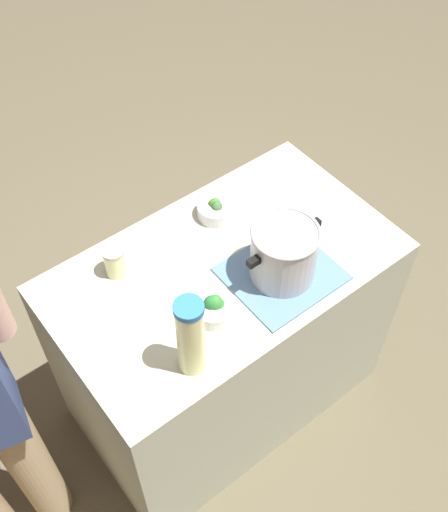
{
  "coord_description": "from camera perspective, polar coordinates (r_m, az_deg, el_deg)",
  "views": [
    {
      "loc": [
        0.81,
        1.04,
        2.54
      ],
      "look_at": [
        0.0,
        0.0,
        0.94
      ],
      "focal_mm": 44.52,
      "sensor_mm": 36.0,
      "label": 1
    }
  ],
  "objects": [
    {
      "name": "ground_plane",
      "position": [
        2.86,
        0.0,
        -12.03
      ],
      "size": [
        8.0,
        8.0,
        0.0
      ],
      "primitive_type": "plane",
      "color": "brown"
    },
    {
      "name": "lemonade_pitcher",
      "position": [
        1.77,
        -3.02,
        -7.27
      ],
      "size": [
        0.08,
        0.08,
        0.3
      ],
      "color": "#EDEE9D",
      "rests_on": "counter_slab"
    },
    {
      "name": "dish_cloth",
      "position": [
        2.09,
        5.18,
        -1.58
      ],
      "size": [
        0.35,
        0.32,
        0.01
      ],
      "primitive_type": "cube",
      "color": "#557A9C",
      "rests_on": "counter_slab"
    },
    {
      "name": "counter_slab",
      "position": [
        2.48,
        0.0,
        -7.29
      ],
      "size": [
        1.17,
        0.68,
        0.89
      ],
      "primitive_type": "cube",
      "color": "#ACB298",
      "rests_on": "ground_plane"
    },
    {
      "name": "broccoli_bowl_front",
      "position": [
        2.24,
        -0.69,
        4.26
      ],
      "size": [
        0.14,
        0.14,
        0.07
      ],
      "color": "silver",
      "rests_on": "counter_slab"
    },
    {
      "name": "mason_jar",
      "position": [
        2.08,
        -9.79,
        -0.47
      ],
      "size": [
        0.07,
        0.07,
        0.11
      ],
      "color": "beige",
      "rests_on": "counter_slab"
    },
    {
      "name": "cooking_pot",
      "position": [
        2.01,
        5.4,
        0.33
      ],
      "size": [
        0.29,
        0.22,
        0.2
      ],
      "color": "#B7B7BC",
      "rests_on": "dish_cloth"
    },
    {
      "name": "broccoli_bowl_center",
      "position": [
        1.97,
        -0.93,
        -4.63
      ],
      "size": [
        0.14,
        0.14,
        0.08
      ],
      "color": "silver",
      "rests_on": "counter_slab"
    }
  ]
}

